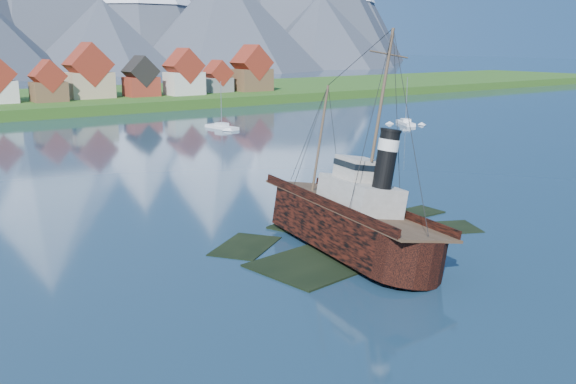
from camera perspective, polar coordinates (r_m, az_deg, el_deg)
ground at (r=66.49m, az=5.58°, el=-4.75°), size 1400.00×1400.00×0.00m
shoal at (r=69.25m, az=5.52°, el=-4.31°), size 31.71×21.24×1.14m
seawall at (r=185.38m, az=-22.43°, el=5.91°), size 600.00×2.50×2.00m
tugboat_wreck at (r=65.69m, az=4.17°, el=-2.29°), size 6.78×29.22×23.15m
sailboat_d at (r=165.15m, az=10.41°, el=6.01°), size 6.22×9.08×12.37m
sailboat_e at (r=155.47m, az=-5.91°, el=5.71°), size 4.03×10.41×11.76m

